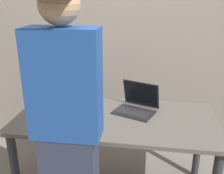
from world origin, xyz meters
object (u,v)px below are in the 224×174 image
(beer_bottle_green, at_px, (75,91))
(coffee_mug, at_px, (63,102))
(laptop, at_px, (137,104))
(person_figure, at_px, (68,133))
(beer_bottle_amber, at_px, (73,89))
(beer_bottle_dark, at_px, (60,89))

(beer_bottle_green, xyz_separation_m, coffee_mug, (-0.09, -0.07, -0.07))
(laptop, bearing_deg, person_figure, -115.29)
(beer_bottle_amber, bearing_deg, coffee_mug, -109.65)
(laptop, distance_m, beer_bottle_green, 0.56)
(beer_bottle_dark, height_order, beer_bottle_amber, beer_bottle_amber)
(laptop, bearing_deg, beer_bottle_dark, 169.96)
(beer_bottle_green, distance_m, person_figure, 0.83)
(laptop, bearing_deg, coffee_mug, -178.74)
(beer_bottle_green, xyz_separation_m, person_figure, (0.20, -0.80, 0.06))
(coffee_mug, bearing_deg, laptop, 1.26)
(beer_bottle_amber, bearing_deg, laptop, -11.87)
(beer_bottle_green, height_order, beer_bottle_amber, beer_bottle_green)
(beer_bottle_dark, distance_m, beer_bottle_amber, 0.12)
(coffee_mug, bearing_deg, beer_bottle_green, 38.50)
(laptop, xyz_separation_m, coffee_mug, (-0.64, -0.01, -0.01))
(person_figure, bearing_deg, beer_bottle_amber, 105.46)
(beer_bottle_dark, distance_m, beer_bottle_green, 0.18)
(beer_bottle_green, bearing_deg, laptop, -5.78)
(beer_bottle_green, bearing_deg, beer_bottle_dark, 156.49)
(laptop, distance_m, coffee_mug, 0.64)
(laptop, relative_size, beer_bottle_green, 1.29)
(coffee_mug, bearing_deg, beer_bottle_amber, 70.35)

